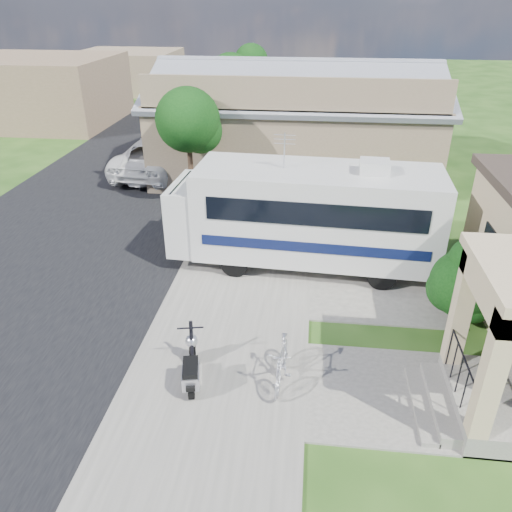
# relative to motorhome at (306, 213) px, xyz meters

# --- Properties ---
(ground) EXTENTS (120.00, 120.00, 0.00)m
(ground) POSITION_rel_motorhome_xyz_m (-0.77, -4.56, -1.74)
(ground) COLOR #1C3D10
(street_slab) EXTENTS (9.00, 80.00, 0.02)m
(street_slab) POSITION_rel_motorhome_xyz_m (-8.27, 5.44, -1.73)
(street_slab) COLOR black
(street_slab) RESTS_ON ground
(sidewalk_slab) EXTENTS (4.00, 80.00, 0.06)m
(sidewalk_slab) POSITION_rel_motorhome_xyz_m (-1.77, 5.44, -1.71)
(sidewalk_slab) COLOR #615E58
(sidewalk_slab) RESTS_ON ground
(driveway_slab) EXTENTS (7.00, 6.00, 0.05)m
(driveway_slab) POSITION_rel_motorhome_xyz_m (0.73, -0.06, -1.72)
(driveway_slab) COLOR #615E58
(driveway_slab) RESTS_ON ground
(walk_slab) EXTENTS (4.00, 3.00, 0.05)m
(walk_slab) POSITION_rel_motorhome_xyz_m (2.23, -5.56, -1.72)
(walk_slab) COLOR #615E58
(walk_slab) RESTS_ON ground
(warehouse) EXTENTS (12.50, 8.40, 5.04)m
(warehouse) POSITION_rel_motorhome_xyz_m (-0.77, 9.41, 0.25)
(warehouse) COLOR #78604B
(warehouse) RESTS_ON ground
(distant_bldg_far) EXTENTS (10.00, 8.00, 4.00)m
(distant_bldg_far) POSITION_rel_motorhome_xyz_m (-17.77, 17.44, 0.26)
(distant_bldg_far) COLOR brown
(distant_bldg_far) RESTS_ON ground
(distant_bldg_near) EXTENTS (8.00, 7.00, 3.20)m
(distant_bldg_near) POSITION_rel_motorhome_xyz_m (-15.77, 29.44, -0.14)
(distant_bldg_near) COLOR #78604B
(distant_bldg_near) RESTS_ON ground
(street_tree_a) EXTENTS (2.44, 2.40, 4.58)m
(street_tree_a) POSITION_rel_motorhome_xyz_m (-4.47, 4.49, 1.51)
(street_tree_a) COLOR black
(street_tree_a) RESTS_ON ground
(street_tree_b) EXTENTS (2.44, 2.40, 4.73)m
(street_tree_b) POSITION_rel_motorhome_xyz_m (-4.47, 14.49, 1.65)
(street_tree_b) COLOR black
(street_tree_b) RESTS_ON ground
(street_tree_c) EXTENTS (2.44, 2.40, 4.42)m
(street_tree_c) POSITION_rel_motorhome_xyz_m (-4.47, 23.49, 1.36)
(street_tree_c) COLOR black
(street_tree_c) RESTS_ON ground
(motorhome) EXTENTS (8.04, 2.93, 4.06)m
(motorhome) POSITION_rel_motorhome_xyz_m (0.00, 0.00, 0.00)
(motorhome) COLOR #B8B8B4
(motorhome) RESTS_ON ground
(shrub) EXTENTS (1.94, 1.85, 2.37)m
(shrub) POSITION_rel_motorhome_xyz_m (4.10, -2.57, -0.53)
(shrub) COLOR black
(shrub) RESTS_ON ground
(scooter) EXTENTS (0.69, 1.64, 1.08)m
(scooter) POSITION_rel_motorhome_xyz_m (-2.25, -5.70, -1.26)
(scooter) COLOR black
(scooter) RESTS_ON ground
(bicycle) EXTENTS (0.61, 1.74, 1.03)m
(bicycle) POSITION_rel_motorhome_xyz_m (-0.33, -5.44, -1.23)
(bicycle) COLOR #B9B8C1
(bicycle) RESTS_ON ground
(pickup_truck) EXTENTS (3.51, 6.43, 1.71)m
(pickup_truck) POSITION_rel_motorhome_xyz_m (-6.93, 8.24, -0.89)
(pickup_truck) COLOR silver
(pickup_truck) RESTS_ON ground
(van) EXTENTS (3.35, 6.65, 1.85)m
(van) POSITION_rel_motorhome_xyz_m (-7.29, 16.01, -0.81)
(van) COLOR silver
(van) RESTS_ON ground
(garden_hose) EXTENTS (0.35, 0.35, 0.16)m
(garden_hose) POSITION_rel_motorhome_xyz_m (2.92, -5.09, -1.66)
(garden_hose) COLOR #136123
(garden_hose) RESTS_ON ground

